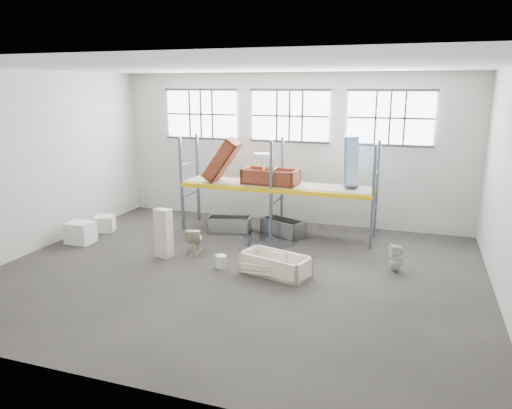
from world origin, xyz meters
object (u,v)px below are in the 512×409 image
at_px(toilet_beige, 195,240).
at_px(steel_tub_left, 229,224).
at_px(cistern_tall, 164,233).
at_px(rust_tub_flat, 270,177).
at_px(carton_near, 80,232).
at_px(bucket, 221,262).
at_px(blue_tub_upright, 351,161).
at_px(toilet_white, 396,258).
at_px(steel_tub_right, 283,227).
at_px(bathtub_beige, 276,264).

xyz_separation_m(toilet_beige, steel_tub_left, (0.19, 2.11, -0.11)).
distance_m(cistern_tall, steel_tub_left, 2.87).
bearing_deg(toilet_beige, rust_tub_flat, -135.18).
bearing_deg(carton_near, toilet_beige, 5.08).
xyz_separation_m(toilet_beige, bucket, (1.16, -0.88, -0.19)).
height_order(toilet_beige, blue_tub_upright, blue_tub_upright).
relative_size(toilet_white, steel_tub_left, 0.52).
bearing_deg(carton_near, steel_tub_right, 26.03).
bearing_deg(bathtub_beige, toilet_beige, 178.77).
bearing_deg(rust_tub_flat, steel_tub_left, -165.83).
relative_size(toilet_beige, rust_tub_flat, 0.42).
xyz_separation_m(rust_tub_flat, bucket, (-0.30, -3.31, -1.65)).
bearing_deg(cistern_tall, steel_tub_right, 59.62).
xyz_separation_m(blue_tub_upright, carton_near, (-7.49, -3.06, -2.08)).
bearing_deg(rust_tub_flat, bathtub_beige, -70.49).
relative_size(rust_tub_flat, carton_near, 2.33).
distance_m(rust_tub_flat, carton_near, 5.96).
height_order(cistern_tall, toilet_white, cistern_tall).
relative_size(rust_tub_flat, blue_tub_upright, 1.16).
distance_m(blue_tub_upright, carton_near, 8.35).
xyz_separation_m(cistern_tall, rust_tub_flat, (2.09, 3.03, 1.15)).
relative_size(toilet_white, rust_tub_flat, 0.41).
xyz_separation_m(cistern_tall, carton_near, (-2.98, 0.28, -0.36)).
relative_size(toilet_beige, toilet_white, 1.02).
relative_size(cistern_tall, steel_tub_right, 0.99).
relative_size(steel_tub_left, blue_tub_upright, 0.92).
bearing_deg(carton_near, cistern_tall, -5.38).
distance_m(steel_tub_left, steel_tub_right, 1.73).
distance_m(steel_tub_left, carton_near, 4.52).
xyz_separation_m(blue_tub_upright, bucket, (-2.71, -3.61, -2.23)).
xyz_separation_m(toilet_beige, carton_near, (-3.62, -0.32, -0.05)).
height_order(toilet_white, blue_tub_upright, blue_tub_upright).
bearing_deg(blue_tub_upright, bathtub_beige, -109.79).
distance_m(bathtub_beige, carton_near, 6.24).
relative_size(bathtub_beige, steel_tub_left, 1.26).
bearing_deg(carton_near, blue_tub_upright, 22.20).
height_order(toilet_beige, toilet_white, toilet_beige).
relative_size(toilet_beige, steel_tub_right, 0.53).
xyz_separation_m(bathtub_beige, rust_tub_flat, (-1.15, 3.23, 1.57)).
bearing_deg(blue_tub_upright, toilet_beige, -144.75).
bearing_deg(steel_tub_left, toilet_white, -18.54).
bearing_deg(steel_tub_right, carton_near, -153.97).
bearing_deg(blue_tub_upright, bucket, -126.93).
xyz_separation_m(cistern_tall, steel_tub_right, (2.53, 2.97, -0.42)).
bearing_deg(toilet_white, toilet_beige, -108.05).
height_order(toilet_white, carton_near, toilet_white).
height_order(cistern_tall, rust_tub_flat, rust_tub_flat).
relative_size(steel_tub_left, rust_tub_flat, 0.79).
distance_m(cistern_tall, toilet_white, 6.15).
xyz_separation_m(bathtub_beige, cistern_tall, (-3.24, 0.20, 0.42)).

